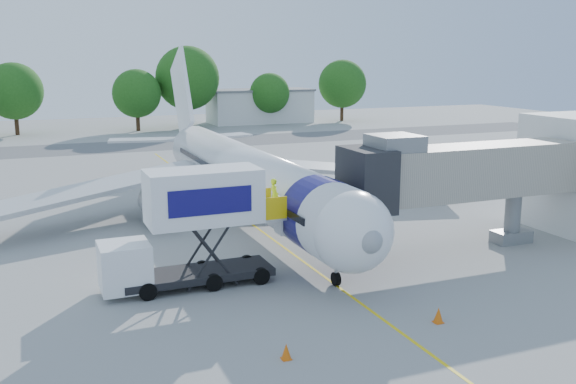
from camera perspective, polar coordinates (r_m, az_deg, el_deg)
name	(u,v)px	position (r m, az deg, el deg)	size (l,w,h in m)	color
ground	(266,234)	(38.80, -2.00, -3.76)	(160.00, 160.00, 0.00)	#959693
guidance_line	(266,234)	(38.80, -2.00, -3.75)	(0.15, 70.00, 0.01)	yellow
taxiway_strip	(144,145)	(78.82, -12.70, 4.06)	(120.00, 10.00, 0.01)	#59595B
aircraft	(243,175)	(41.92, -3.99, 1.55)	(34.17, 37.73, 11.35)	white
jet_bridge	(450,174)	(35.51, 14.18, 1.58)	(13.90, 3.20, 6.60)	#A79E8F
catering_hiloader	(190,229)	(29.85, -8.68, -3.26)	(8.51, 2.44, 5.50)	black
ground_tug	(433,342)	(23.72, 12.79, -12.90)	(3.48, 2.14, 1.31)	white
safety_cone_a	(438,315)	(27.00, 13.22, -10.63)	(0.41, 0.41, 0.65)	#DA5A0B
safety_cone_b	(286,352)	(23.42, -0.16, -14.01)	(0.37, 0.37, 0.60)	#DA5A0B
outbuilding_right	(260,106)	(103.42, -2.52, 7.67)	(16.40, 7.40, 5.30)	silver
tree_c	(14,91)	(93.97, -23.19, 8.24)	(7.60, 7.60, 9.69)	#382314
tree_d	(137,93)	(94.00, -13.31, 8.52)	(6.83, 6.83, 8.71)	#382314
tree_e	(187,78)	(97.20, -8.93, 9.97)	(9.39, 9.39, 11.97)	#382314
tree_f	(270,93)	(100.68, -1.64, 8.77)	(6.21, 6.21, 7.92)	#382314
tree_g	(342,84)	(106.06, 4.85, 9.56)	(7.77, 7.77, 9.91)	#382314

